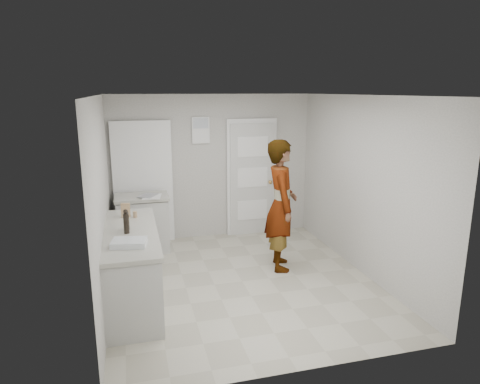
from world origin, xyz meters
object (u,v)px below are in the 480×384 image
object	(u,v)px
cake_mix_box	(126,210)
egg_bowl	(132,243)
oil_cruet_b	(126,222)
baking_dish	(129,243)
oil_cruet_a	(127,221)
person	(281,205)
spice_jar	(135,214)

from	to	relation	value
cake_mix_box	egg_bowl	bearing A→B (deg)	-79.92
oil_cruet_b	baking_dish	xyz separation A→B (m)	(0.02, -0.43, -0.11)
cake_mix_box	oil_cruet_b	bearing A→B (deg)	-82.38
oil_cruet_a	egg_bowl	distance (m)	0.56
person	baking_dish	world-z (taller)	person
oil_cruet_a	egg_bowl	xyz separation A→B (m)	(0.05, -0.55, -0.09)
person	oil_cruet_b	size ratio (longest dim) A/B	6.47
person	spice_jar	xyz separation A→B (m)	(-2.04, -0.00, 0.02)
person	oil_cruet_a	size ratio (longest dim) A/B	8.28
oil_cruet_a	egg_bowl	world-z (taller)	oil_cruet_a
oil_cruet_b	egg_bowl	xyz separation A→B (m)	(0.05, -0.43, -0.12)
spice_jar	oil_cruet_b	distance (m)	0.65
baking_dish	oil_cruet_a	bearing A→B (deg)	91.70
cake_mix_box	baking_dish	world-z (taller)	cake_mix_box
spice_jar	oil_cruet_b	bearing A→B (deg)	-99.99
oil_cruet_a	oil_cruet_b	distance (m)	0.13
cake_mix_box	oil_cruet_a	distance (m)	0.56
oil_cruet_b	egg_bowl	size ratio (longest dim) A/B	2.44
oil_cruet_a	person	bearing A→B (deg)	13.38
cake_mix_box	spice_jar	bearing A→B (deg)	-15.99
person	egg_bowl	world-z (taller)	person
cake_mix_box	oil_cruet_a	bearing A→B (deg)	-81.58
person	baking_dish	xyz separation A→B (m)	(-2.13, -1.07, 0.01)
cake_mix_box	oil_cruet_a	xyz separation A→B (m)	(0.01, -0.56, 0.02)
person	spice_jar	world-z (taller)	person
oil_cruet_b	egg_bowl	distance (m)	0.45
oil_cruet_a	baking_dish	xyz separation A→B (m)	(0.02, -0.55, -0.08)
cake_mix_box	spice_jar	distance (m)	0.14
oil_cruet_a	oil_cruet_b	xyz separation A→B (m)	(-0.01, -0.13, 0.03)
spice_jar	baking_dish	bearing A→B (deg)	-94.76
cake_mix_box	baking_dish	bearing A→B (deg)	-81.42
cake_mix_box	spice_jar	size ratio (longest dim) A/B	2.30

